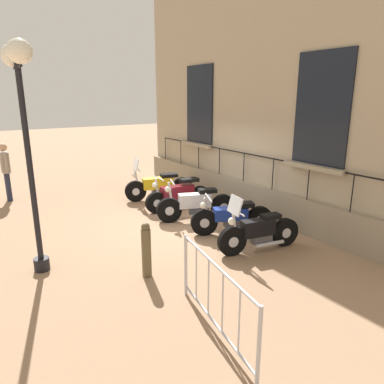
{
  "coord_description": "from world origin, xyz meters",
  "views": [
    {
      "loc": [
        4.6,
        7.19,
        3.17
      ],
      "look_at": [
        -0.24,
        0.0,
        0.8
      ],
      "focal_mm": 33.15,
      "sensor_mm": 36.0,
      "label": 1
    }
  ],
  "objects_px": {
    "motorcycle_yellow": "(159,186)",
    "bollard": "(146,250)",
    "pedestrian_standing": "(6,168)",
    "crowd_barrier": "(215,296)",
    "lamppost": "(23,109)",
    "motorcycle_white": "(196,205)",
    "motorcycle_blue": "(232,218)",
    "motorcycle_black": "(258,232)",
    "motorcycle_maroon": "(179,195)"
  },
  "relations": [
    {
      "from": "motorcycle_white",
      "to": "crowd_barrier",
      "type": "distance_m",
      "value": 4.58
    },
    {
      "from": "crowd_barrier",
      "to": "bollard",
      "type": "relative_size",
      "value": 2.07
    },
    {
      "from": "bollard",
      "to": "lamppost",
      "type": "bearing_deg",
      "value": -40.5
    },
    {
      "from": "motorcycle_black",
      "to": "pedestrian_standing",
      "type": "height_order",
      "value": "pedestrian_standing"
    },
    {
      "from": "lamppost",
      "to": "bollard",
      "type": "distance_m",
      "value": 3.17
    },
    {
      "from": "crowd_barrier",
      "to": "lamppost",
      "type": "bearing_deg",
      "value": -64.17
    },
    {
      "from": "lamppost",
      "to": "motorcycle_maroon",
      "type": "bearing_deg",
      "value": -157.58
    },
    {
      "from": "motorcycle_yellow",
      "to": "motorcycle_maroon",
      "type": "bearing_deg",
      "value": 89.26
    },
    {
      "from": "motorcycle_blue",
      "to": "motorcycle_maroon",
      "type": "bearing_deg",
      "value": -88.26
    },
    {
      "from": "motorcycle_white",
      "to": "lamppost",
      "type": "distance_m",
      "value": 4.75
    },
    {
      "from": "motorcycle_yellow",
      "to": "crowd_barrier",
      "type": "relative_size",
      "value": 0.99
    },
    {
      "from": "motorcycle_black",
      "to": "crowd_barrier",
      "type": "height_order",
      "value": "motorcycle_black"
    },
    {
      "from": "lamppost",
      "to": "bollard",
      "type": "relative_size",
      "value": 3.92
    },
    {
      "from": "bollard",
      "to": "motorcycle_blue",
      "type": "bearing_deg",
      "value": -164.39
    },
    {
      "from": "motorcycle_yellow",
      "to": "pedestrian_standing",
      "type": "bearing_deg",
      "value": -32.55
    },
    {
      "from": "motorcycle_blue",
      "to": "pedestrian_standing",
      "type": "xyz_separation_m",
      "value": [
        3.96,
        -5.97,
        0.62
      ]
    },
    {
      "from": "crowd_barrier",
      "to": "bollard",
      "type": "bearing_deg",
      "value": -88.68
    },
    {
      "from": "motorcycle_white",
      "to": "lamppost",
      "type": "height_order",
      "value": "lamppost"
    },
    {
      "from": "motorcycle_white",
      "to": "pedestrian_standing",
      "type": "height_order",
      "value": "pedestrian_standing"
    },
    {
      "from": "crowd_barrier",
      "to": "pedestrian_standing",
      "type": "bearing_deg",
      "value": -80.75
    },
    {
      "from": "motorcycle_blue",
      "to": "bollard",
      "type": "xyz_separation_m",
      "value": [
        2.6,
        0.73,
        0.12
      ]
    },
    {
      "from": "crowd_barrier",
      "to": "motorcycle_black",
      "type": "bearing_deg",
      "value": -145.8
    },
    {
      "from": "motorcycle_yellow",
      "to": "motorcycle_blue",
      "type": "bearing_deg",
      "value": 90.87
    },
    {
      "from": "motorcycle_black",
      "to": "motorcycle_yellow",
      "type": "bearing_deg",
      "value": -91.48
    },
    {
      "from": "motorcycle_white",
      "to": "crowd_barrier",
      "type": "relative_size",
      "value": 0.95
    },
    {
      "from": "lamppost",
      "to": "crowd_barrier",
      "type": "distance_m",
      "value": 4.34
    },
    {
      "from": "motorcycle_maroon",
      "to": "motorcycle_black",
      "type": "height_order",
      "value": "motorcycle_black"
    },
    {
      "from": "motorcycle_white",
      "to": "motorcycle_maroon",
      "type": "bearing_deg",
      "value": -95.8
    },
    {
      "from": "motorcycle_black",
      "to": "bollard",
      "type": "relative_size",
      "value": 1.85
    },
    {
      "from": "pedestrian_standing",
      "to": "motorcycle_white",
      "type": "bearing_deg",
      "value": 128.66
    },
    {
      "from": "motorcycle_maroon",
      "to": "motorcycle_black",
      "type": "distance_m",
      "value": 3.31
    },
    {
      "from": "crowd_barrier",
      "to": "pedestrian_standing",
      "type": "relative_size",
      "value": 1.19
    },
    {
      "from": "motorcycle_maroon",
      "to": "motorcycle_white",
      "type": "xyz_separation_m",
      "value": [
        0.1,
        1.03,
        -0.01
      ]
    },
    {
      "from": "bollard",
      "to": "pedestrian_standing",
      "type": "xyz_separation_m",
      "value": [
        1.36,
        -6.7,
        0.5
      ]
    },
    {
      "from": "motorcycle_black",
      "to": "crowd_barrier",
      "type": "bearing_deg",
      "value": 34.2
    },
    {
      "from": "motorcycle_black",
      "to": "crowd_barrier",
      "type": "xyz_separation_m",
      "value": [
        2.39,
        1.62,
        0.15
      ]
    },
    {
      "from": "motorcycle_yellow",
      "to": "motorcycle_maroon",
      "type": "height_order",
      "value": "motorcycle_yellow"
    },
    {
      "from": "lamppost",
      "to": "crowd_barrier",
      "type": "relative_size",
      "value": 1.89
    },
    {
      "from": "bollard",
      "to": "crowd_barrier",
      "type": "bearing_deg",
      "value": 91.32
    },
    {
      "from": "motorcycle_black",
      "to": "pedestrian_standing",
      "type": "distance_m",
      "value": 8.01
    },
    {
      "from": "motorcycle_maroon",
      "to": "motorcycle_blue",
      "type": "xyz_separation_m",
      "value": [
        -0.07,
        2.26,
        -0.03
      ]
    },
    {
      "from": "bollard",
      "to": "pedestrian_standing",
      "type": "relative_size",
      "value": 0.57
    },
    {
      "from": "motorcycle_white",
      "to": "bollard",
      "type": "relative_size",
      "value": 1.96
    },
    {
      "from": "motorcycle_black",
      "to": "bollard",
      "type": "bearing_deg",
      "value": -7.65
    },
    {
      "from": "motorcycle_maroon",
      "to": "motorcycle_white",
      "type": "relative_size",
      "value": 1.01
    },
    {
      "from": "motorcycle_yellow",
      "to": "motorcycle_black",
      "type": "distance_m",
      "value": 4.53
    },
    {
      "from": "motorcycle_blue",
      "to": "motorcycle_black",
      "type": "relative_size",
      "value": 0.98
    },
    {
      "from": "motorcycle_maroon",
      "to": "crowd_barrier",
      "type": "height_order",
      "value": "crowd_barrier"
    },
    {
      "from": "motorcycle_white",
      "to": "motorcycle_yellow",
      "type": "bearing_deg",
      "value": -93.06
    },
    {
      "from": "motorcycle_yellow",
      "to": "bollard",
      "type": "relative_size",
      "value": 2.05
    }
  ]
}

